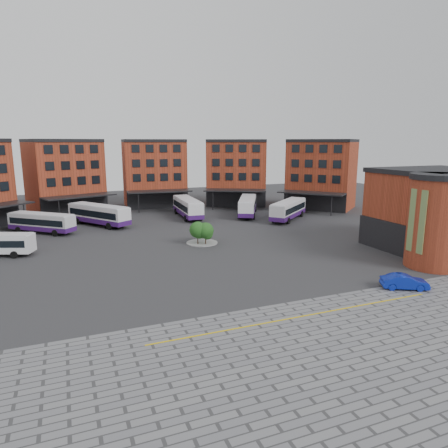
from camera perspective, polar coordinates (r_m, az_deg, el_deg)
name	(u,v)px	position (r m, az deg, el deg)	size (l,w,h in m)	color
ground	(219,269)	(44.97, -0.68, -6.51)	(160.00, 160.00, 0.00)	#28282B
paving_zone	(373,366)	(28.57, 20.49, -18.48)	(50.00, 22.00, 0.02)	slate
yellow_line	(304,316)	(34.14, 11.29, -12.76)	(26.00, 0.15, 0.02)	gold
main_building	(124,178)	(79.13, -14.09, 6.37)	(94.14, 42.48, 14.60)	#9A3821
east_building	(436,211)	(58.07, 28.01, 1.63)	(17.40, 15.40, 10.60)	#9A3821
tree_island	(203,232)	(55.54, -3.05, -1.10)	(4.40, 4.40, 3.27)	gray
bus_b	(42,222)	(68.51, -24.61, 0.21)	(10.09, 9.18, 3.13)	silver
bus_c	(99,214)	(71.21, -17.45, 1.32)	(9.62, 11.95, 3.55)	silver
bus_d	(188,207)	(75.79, -5.22, 2.41)	(3.62, 12.74, 3.56)	white
bus_e	(248,206)	(77.65, 3.38, 2.65)	(8.42, 12.42, 3.53)	white
bus_f	(288,209)	(74.10, 9.17, 2.06)	(11.18, 10.14, 3.46)	silver
blue_car	(405,282)	(42.79, 24.39, -7.53)	(1.53, 4.38, 1.44)	#0C21A2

